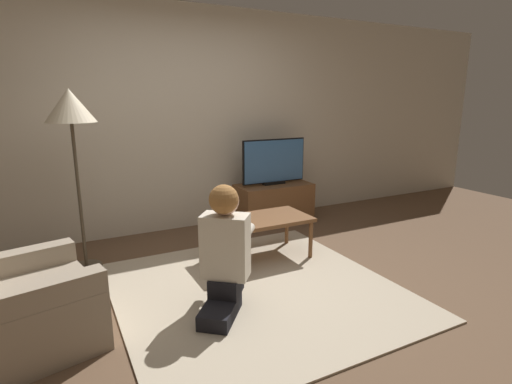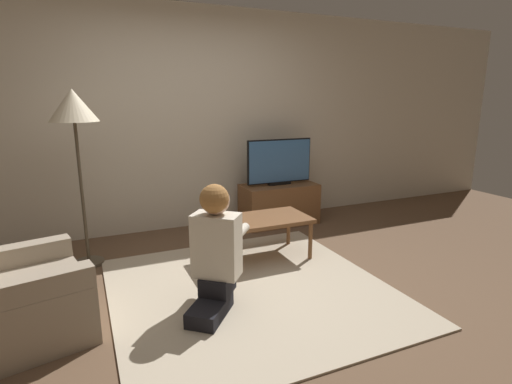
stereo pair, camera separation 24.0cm
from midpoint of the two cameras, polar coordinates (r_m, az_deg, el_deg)
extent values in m
plane|color=brown|center=(3.41, -1.98, -13.94)|extent=(10.00, 10.00, 0.00)
cube|color=beige|center=(4.85, -12.11, 9.95)|extent=(10.00, 0.06, 2.60)
cube|color=#BCAD93|center=(3.41, -1.98, -13.82)|extent=(2.20, 2.25, 0.02)
cube|color=brown|center=(5.06, 1.19, -1.69)|extent=(0.94, 0.46, 0.50)
cube|color=black|center=(4.99, 1.20, 1.33)|extent=(0.29, 0.08, 0.04)
cube|color=black|center=(4.95, 1.17, 4.47)|extent=(0.86, 0.03, 0.54)
cube|color=#38669E|center=(4.94, 1.22, 4.46)|extent=(0.83, 0.04, 0.51)
cube|color=brown|center=(3.88, -1.12, -4.01)|extent=(0.96, 0.53, 0.04)
cylinder|color=brown|center=(3.60, -5.89, -9.12)|extent=(0.04, 0.04, 0.39)
cylinder|color=brown|center=(3.98, 6.10, -6.88)|extent=(0.04, 0.04, 0.39)
cylinder|color=brown|center=(3.99, -8.29, -6.88)|extent=(0.04, 0.04, 0.39)
cylinder|color=brown|center=(4.34, 2.83, -5.08)|extent=(0.04, 0.04, 0.39)
cylinder|color=#4C4233|center=(4.18, -24.58, -9.70)|extent=(0.28, 0.28, 0.03)
cylinder|color=#4C4233|center=(3.95, -25.70, 1.08)|extent=(0.03, 0.03, 1.57)
cone|color=beige|center=(3.88, -26.73, 11.00)|extent=(0.43, 0.43, 0.29)
cube|color=gray|center=(3.08, -32.01, -15.04)|extent=(0.96, 0.93, 0.40)
cube|color=gray|center=(2.77, -31.14, -16.50)|extent=(0.82, 0.32, 0.54)
cube|color=gray|center=(3.34, -33.03, -11.69)|extent=(0.82, 0.32, 0.54)
cube|color=black|center=(3.01, -7.50, -16.49)|extent=(0.44, 0.46, 0.11)
cube|color=black|center=(3.09, -6.57, -13.05)|extent=(0.32, 0.33, 0.14)
cube|color=beige|center=(2.96, -6.73, -7.70)|extent=(0.39, 0.37, 0.48)
sphere|color=#DBAD8E|center=(2.86, -6.92, -1.28)|extent=(0.21, 0.21, 0.21)
sphere|color=#9E6B38|center=(2.84, -7.05, -1.07)|extent=(0.21, 0.21, 0.21)
cube|color=black|center=(3.29, -4.70, -5.07)|extent=(0.12, 0.11, 0.04)
cylinder|color=beige|center=(3.15, -3.53, -5.87)|extent=(0.24, 0.28, 0.07)
cylinder|color=beige|center=(3.21, -7.06, -5.59)|extent=(0.24, 0.28, 0.07)
camera|label=1|loc=(0.12, -91.75, -0.42)|focal=28.00mm
camera|label=2|loc=(0.12, 88.25, 0.42)|focal=28.00mm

